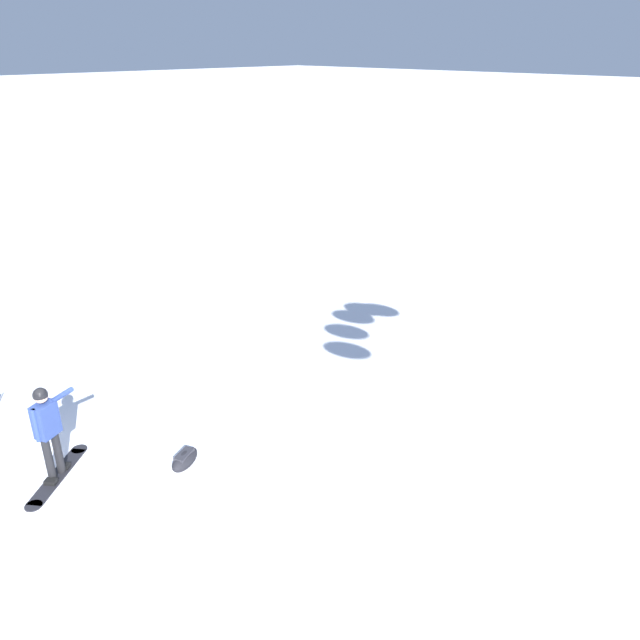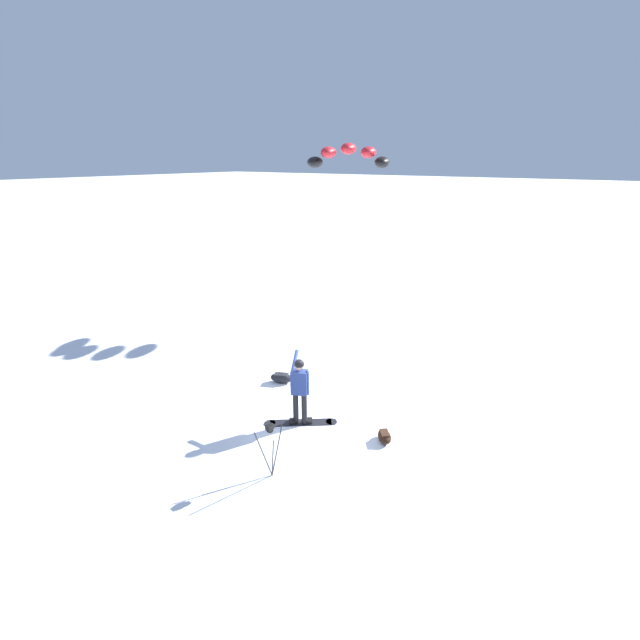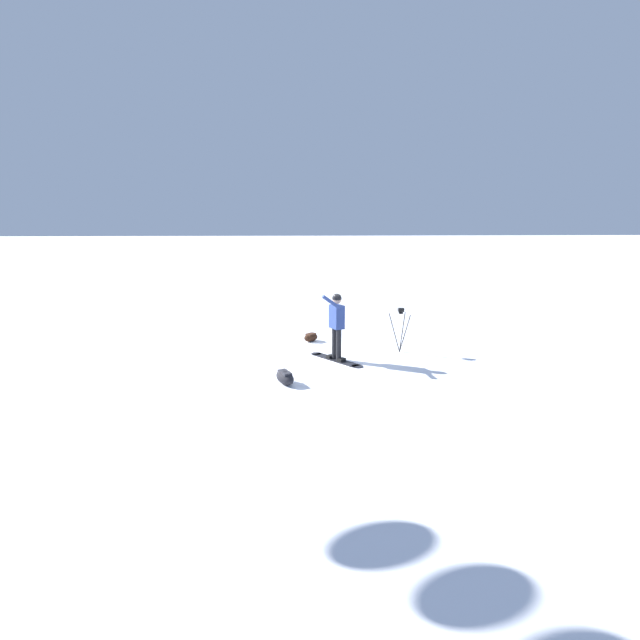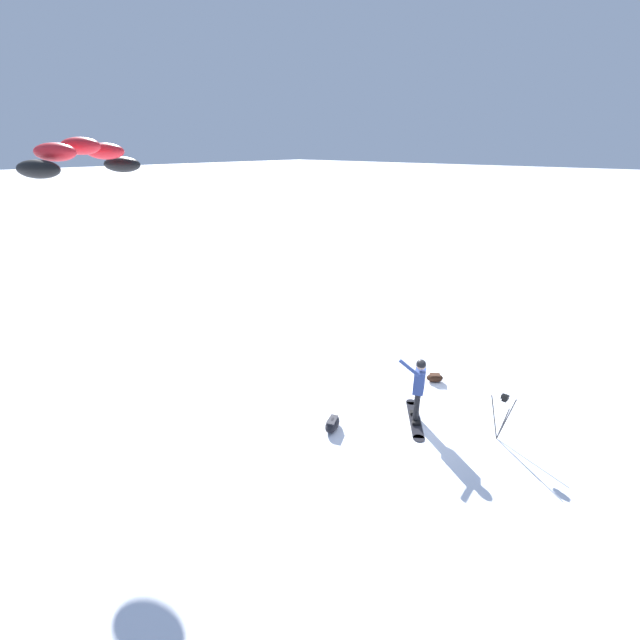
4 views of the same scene
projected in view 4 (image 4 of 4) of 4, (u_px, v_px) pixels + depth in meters
ground_plane at (405, 408)px, 11.42m from camera, size 300.00×300.00×0.00m
snowboarder at (419, 384)px, 10.49m from camera, size 0.65×0.64×1.83m
snowboard at (415, 419)px, 10.92m from camera, size 1.55×1.23×0.10m
traction_kite at (83, 157)px, 10.99m from camera, size 3.55×2.44×0.95m
gear_bag_large at (332, 424)px, 10.52m from camera, size 0.75×0.55×0.30m
camera_tripod at (503, 408)px, 9.86m from camera, size 0.54×0.55×1.27m
gear_bag_small at (435, 378)px, 12.64m from camera, size 0.55×0.58×0.25m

